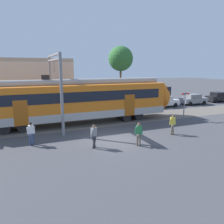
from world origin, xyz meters
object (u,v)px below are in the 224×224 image
pedestrian_grey (94,134)px  parked_car_white (165,101)px  pedestrian_green (139,132)px  parked_car_grey (194,99)px  parked_car_black (218,97)px  crossing_signal (185,101)px  pedestrian_yellow (173,123)px  pedestrian_white (31,132)px

pedestrian_grey → parked_car_white: size_ratio=0.41×
pedestrian_green → pedestrian_grey: bearing=166.0°
pedestrian_grey → parked_car_grey: 22.15m
parked_car_black → crossing_signal: size_ratio=1.34×
pedestrian_yellow → parked_car_black: bearing=32.4°
pedestrian_green → parked_car_black: (21.63, 12.47, -0.21)m
pedestrian_grey → crossing_signal: crossing_signal is taller
pedestrian_grey → pedestrian_yellow: same height
pedestrian_white → parked_car_black: size_ratio=0.42×
pedestrian_white → pedestrian_yellow: (10.72, -1.81, 0.00)m
parked_car_grey → parked_car_white: bearing=-179.5°
pedestrian_yellow → parked_car_white: (7.09, 10.73, -0.18)m
parked_car_black → crossing_signal: bearing=-150.4°
parked_car_grey → parked_car_black: bearing=5.4°
pedestrian_yellow → parked_car_grey: pedestrian_yellow is taller
pedestrian_green → parked_car_grey: pedestrian_green is taller
crossing_signal → pedestrian_grey: bearing=-160.2°
pedestrian_grey → parked_car_white: (13.93, 11.14, -0.18)m
pedestrian_grey → parked_car_black: pedestrian_grey is taller
parked_car_white → parked_car_grey: bearing=0.5°
pedestrian_white → parked_car_grey: pedestrian_white is taller
parked_car_black → pedestrian_green: bearing=-150.0°
pedestrian_grey → pedestrian_green: size_ratio=1.00×
pedestrian_yellow → crossing_signal: (4.27, 3.59, 1.05)m
parked_car_white → pedestrian_white: bearing=-153.4°
pedestrian_green → parked_car_grey: 20.04m
parked_car_grey → pedestrian_white: bearing=-158.7°
pedestrian_green → pedestrian_yellow: same height
pedestrian_white → parked_car_grey: (23.00, 8.96, -0.18)m
pedestrian_green → parked_car_white: size_ratio=0.41×
pedestrian_grey → pedestrian_green: bearing=-14.0°
pedestrian_yellow → parked_car_grey: bearing=41.3°
pedestrian_white → pedestrian_yellow: size_ratio=1.00×
parked_car_grey → parked_car_black: (5.54, 0.52, 0.00)m
parked_car_white → pedestrian_green: bearing=-132.5°
parked_car_grey → parked_car_black: 5.56m
pedestrian_yellow → parked_car_grey: (12.28, 10.77, -0.18)m
pedestrian_white → crossing_signal: crossing_signal is taller
parked_car_black → crossing_signal: (-13.55, -7.71, 1.23)m
parked_car_grey → pedestrian_yellow: bearing=-138.7°
parked_car_white → parked_car_grey: same height
parked_car_grey → pedestrian_green: bearing=-143.4°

